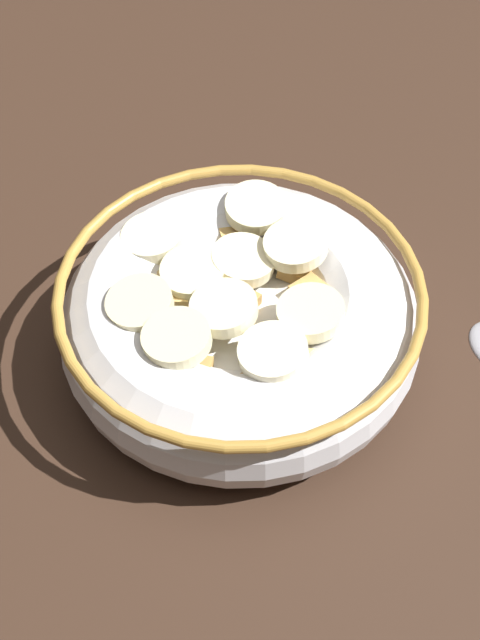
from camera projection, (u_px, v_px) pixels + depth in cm
name	position (u px, v px, depth cm)	size (l,w,h in cm)	color
ground_plane	(240.00, 365.00, 48.72)	(135.03, 135.03, 2.00)	#332116
cereal_bowl	(240.00, 318.00, 45.52)	(18.83, 18.83, 6.46)	silver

